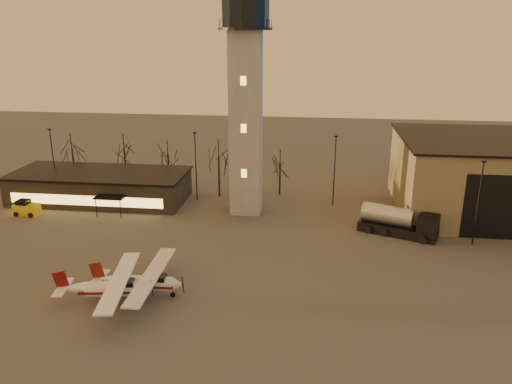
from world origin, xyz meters
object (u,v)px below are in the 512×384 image
Objects in this scene: control_tower at (246,92)px; terminal at (100,186)px; fuel_truck at (398,224)px; cessna_front at (116,291)px; service_cart at (26,209)px; cessna_rear at (148,285)px.

terminal is at bearing 174.85° from control_tower.
control_tower is 25.38m from fuel_truck.
cessna_front is at bearing -63.97° from terminal.
service_cart is at bearing 126.69° from cessna_front.
control_tower is 3.35× the size of fuel_truck.
fuel_truck reaches higher than service_cart.
terminal is at bearing 106.99° from cessna_front.
fuel_truck reaches higher than cessna_rear.
control_tower is 2.74× the size of cessna_front.
cessna_front is (13.53, -27.72, -1.04)m from terminal.
service_cart is (-21.09, 20.56, -0.33)m from cessna_front.
control_tower is at bearing -5.15° from terminal.
fuel_truck is at bearing -10.84° from terminal.
terminal reaches higher than cessna_front.
cessna_rear is 1.22× the size of fuel_truck.
fuel_truck is (28.08, 19.75, 0.26)m from cessna_front.
control_tower is 29.25m from cessna_rear.
control_tower is 33.78m from service_cart.
cessna_rear is at bearing 20.02° from cessna_front.
terminal is 7.50× the size of service_cart.
terminal reaches higher than fuel_truck.
service_cart is (-23.69, 19.11, -0.33)m from cessna_rear.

